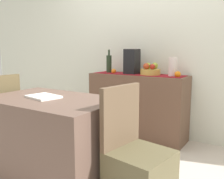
# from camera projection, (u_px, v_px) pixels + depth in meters

# --- Properties ---
(ground_plane) EXTENTS (6.40, 6.40, 0.02)m
(ground_plane) POSITION_uv_depth(u_px,v_px,m) (93.00, 162.00, 2.59)
(ground_plane) COLOR beige
(ground_plane) RESTS_ON ground
(room_wall_rear) EXTENTS (6.40, 0.06, 2.70)m
(room_wall_rear) POSITION_uv_depth(u_px,v_px,m) (144.00, 35.00, 3.35)
(room_wall_rear) COLOR silver
(room_wall_rear) RESTS_ON ground
(sideboard_console) EXTENTS (1.27, 0.42, 0.84)m
(sideboard_console) POSITION_uv_depth(u_px,v_px,m) (137.00, 106.00, 3.26)
(sideboard_console) COLOR brown
(sideboard_console) RESTS_ON ground
(table_runner) EXTENTS (1.20, 0.32, 0.01)m
(table_runner) POSITION_uv_depth(u_px,v_px,m) (138.00, 74.00, 3.19)
(table_runner) COLOR maroon
(table_runner) RESTS_ON sideboard_console
(fruit_bowl) EXTENTS (0.25, 0.25, 0.07)m
(fruit_bowl) POSITION_uv_depth(u_px,v_px,m) (150.00, 72.00, 3.10)
(fruit_bowl) COLOR gold
(fruit_bowl) RESTS_ON table_runner
(apple_upper) EXTENTS (0.07, 0.07, 0.07)m
(apple_upper) POSITION_uv_depth(u_px,v_px,m) (152.00, 67.00, 3.03)
(apple_upper) COLOR #AA261A
(apple_upper) RESTS_ON fruit_bowl
(apple_right) EXTENTS (0.08, 0.08, 0.08)m
(apple_right) POSITION_uv_depth(u_px,v_px,m) (148.00, 66.00, 3.13)
(apple_right) COLOR #99B42F
(apple_right) RESTS_ON fruit_bowl
(apple_left) EXTENTS (0.08, 0.08, 0.08)m
(apple_left) POSITION_uv_depth(u_px,v_px,m) (146.00, 66.00, 3.05)
(apple_left) COLOR #B53D1E
(apple_left) RESTS_ON fruit_bowl
(apple_rear) EXTENTS (0.08, 0.08, 0.08)m
(apple_rear) POSITION_uv_depth(u_px,v_px,m) (155.00, 66.00, 3.11)
(apple_rear) COLOR #9AA937
(apple_rear) RESTS_ON fruit_bowl
(wine_bottle) EXTENTS (0.07, 0.07, 0.32)m
(wine_bottle) POSITION_uv_depth(u_px,v_px,m) (109.00, 64.00, 3.41)
(wine_bottle) COLOR #23331E
(wine_bottle) RESTS_ON sideboard_console
(coffee_maker) EXTENTS (0.16, 0.18, 0.32)m
(coffee_maker) POSITION_uv_depth(u_px,v_px,m) (132.00, 62.00, 3.22)
(coffee_maker) COLOR black
(coffee_maker) RESTS_ON sideboard_console
(ceramic_vase) EXTENTS (0.10, 0.10, 0.23)m
(ceramic_vase) POSITION_uv_depth(u_px,v_px,m) (173.00, 67.00, 2.94)
(ceramic_vase) COLOR silver
(ceramic_vase) RESTS_ON sideboard_console
(orange_loose_near_bowl) EXTENTS (0.06, 0.06, 0.06)m
(orange_loose_near_bowl) POSITION_uv_depth(u_px,v_px,m) (114.00, 71.00, 3.31)
(orange_loose_near_bowl) COLOR orange
(orange_loose_near_bowl) RESTS_ON sideboard_console
(orange_loose_far) EXTENTS (0.07, 0.07, 0.07)m
(orange_loose_far) POSITION_uv_depth(u_px,v_px,m) (178.00, 74.00, 2.85)
(orange_loose_far) COLOR orange
(orange_loose_far) RESTS_ON sideboard_console
(dining_table) EXTENTS (1.16, 0.73, 0.74)m
(dining_table) POSITION_uv_depth(u_px,v_px,m) (52.00, 139.00, 2.19)
(dining_table) COLOR brown
(dining_table) RESTS_ON ground
(open_book) EXTENTS (0.31, 0.26, 0.02)m
(open_book) POSITION_uv_depth(u_px,v_px,m) (43.00, 97.00, 2.15)
(open_book) COLOR white
(open_book) RESTS_ON dining_table
(chair_by_corner) EXTENTS (0.46, 0.46, 0.90)m
(chair_by_corner) POSITION_uv_depth(u_px,v_px,m) (138.00, 176.00, 1.76)
(chair_by_corner) COLOR brown
(chair_by_corner) RESTS_ON ground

